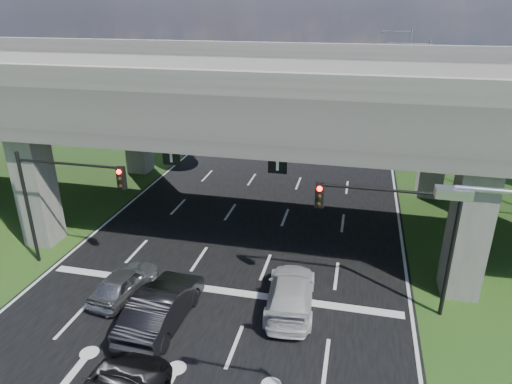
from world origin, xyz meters
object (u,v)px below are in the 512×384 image
at_px(car_silver, 124,282).
at_px(car_white, 290,293).
at_px(signal_right, 400,224).
at_px(streetlight_far, 417,95).
at_px(car_dark, 162,307).
at_px(signal_left, 62,191).
at_px(streetlight_beyond, 403,69).

distance_m(car_silver, car_white, 7.64).
bearing_deg(signal_right, streetlight_far, 83.53).
height_order(car_dark, car_white, car_dark).
bearing_deg(car_dark, car_silver, -29.46).
xyz_separation_m(streetlight_far, car_dark, (-11.61, -23.34, -4.96)).
xyz_separation_m(signal_right, signal_left, (-15.65, 0.00, 0.00)).
height_order(signal_right, car_silver, signal_right).
xyz_separation_m(streetlight_far, streetlight_beyond, (0.00, 16.00, 0.00)).
height_order(car_silver, car_white, car_white).
relative_size(car_silver, car_dark, 0.75).
height_order(streetlight_far, streetlight_beyond, same).
xyz_separation_m(streetlight_beyond, car_dark, (-11.61, -39.34, -4.96)).
bearing_deg(streetlight_beyond, signal_right, -93.61).
bearing_deg(streetlight_far, signal_left, -131.78).
distance_m(streetlight_far, car_dark, 26.54).
xyz_separation_m(signal_left, car_dark, (6.31, -3.28, -3.30)).
bearing_deg(car_dark, signal_right, -158.82).
relative_size(signal_right, streetlight_beyond, 0.60).
xyz_separation_m(streetlight_beyond, car_silver, (-14.15, -37.80, -5.15)).
bearing_deg(signal_left, streetlight_beyond, 63.57).
bearing_deg(car_silver, streetlight_beyond, -104.15).
bearing_deg(car_white, car_silver, 1.31).
xyz_separation_m(signal_right, car_white, (-4.28, -0.94, -3.43)).
bearing_deg(streetlight_beyond, signal_left, -116.43).
xyz_separation_m(car_silver, car_dark, (2.54, -1.54, 0.19)).
bearing_deg(signal_left, car_silver, -24.76).
bearing_deg(car_dark, car_white, -153.36).
xyz_separation_m(signal_left, car_silver, (3.77, -1.74, -3.49)).
distance_m(signal_right, car_white, 5.56).
height_order(signal_left, streetlight_far, streetlight_far).
height_order(streetlight_beyond, car_dark, streetlight_beyond).
bearing_deg(streetlight_beyond, streetlight_far, -90.00).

